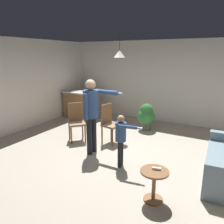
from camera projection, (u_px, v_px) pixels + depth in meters
The scene contains 12 objects.
ground at pixel (110, 154), 5.12m from camera, with size 7.68×7.68×0.00m, color #9E9384.
wall_back at pixel (157, 81), 7.47m from camera, with size 6.40×0.10×2.70m, color silver.
wall_left at pixel (13, 86), 6.31m from camera, with size 0.10×6.40×2.70m, color silver.
kitchen_counter at pixel (81, 105), 8.00m from camera, with size 1.26×0.66×0.95m.
side_table_by_couch at pixel (154, 182), 3.42m from camera, with size 0.44×0.44×0.52m.
person_adult at pixel (91, 109), 4.94m from camera, with size 0.84×0.50×1.71m.
person_child at pixel (121, 135), 4.43m from camera, with size 0.59×0.31×1.09m.
dining_chair_by_counter at pixel (110, 122), 5.72m from camera, with size 0.50×0.50×1.00m.
dining_chair_near_wall at pixel (76, 120), 5.87m from camera, with size 0.59×0.59×1.00m.
potted_plant_corner at pixel (146, 115), 6.69m from camera, with size 0.53×0.53×0.81m.
spare_remote_on_table at pixel (157, 169), 3.40m from camera, with size 0.04×0.13×0.04m, color white.
ceiling_light_pendant at pixel (119, 54), 6.01m from camera, with size 0.32×0.32×0.55m.
Camera 1 is at (2.37, -4.07, 2.24)m, focal length 35.52 mm.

